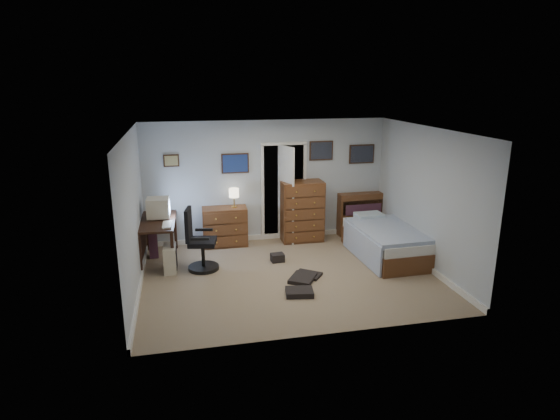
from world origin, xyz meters
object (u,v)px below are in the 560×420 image
Objects in this scene: tall_dresser at (302,211)px; bed at (384,241)px; computer_desk at (153,230)px; low_dresser at (225,227)px; office_chair at (199,246)px.

bed is at bearing -43.44° from tall_dresser.
tall_dresser is at bearing 12.99° from computer_desk.
tall_dresser reaches higher than low_dresser.
office_chair is at bearing -151.57° from tall_dresser.
computer_desk is at bearing -168.53° from tall_dresser.
office_chair is 1.27× the size of low_dresser.
low_dresser is 1.62m from tall_dresser.
computer_desk is at bearing 155.11° from office_chair.
office_chair is 0.89× the size of tall_dresser.
tall_dresser is 0.63× the size of bed.
computer_desk is 1.23× the size of office_chair.
office_chair is 0.56× the size of bed.
computer_desk is 1.01m from office_chair.
office_chair reaches higher than low_dresser.
low_dresser is 0.71× the size of tall_dresser.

